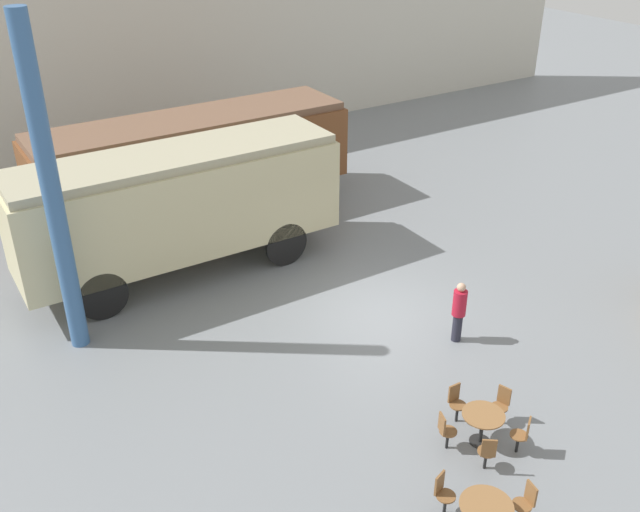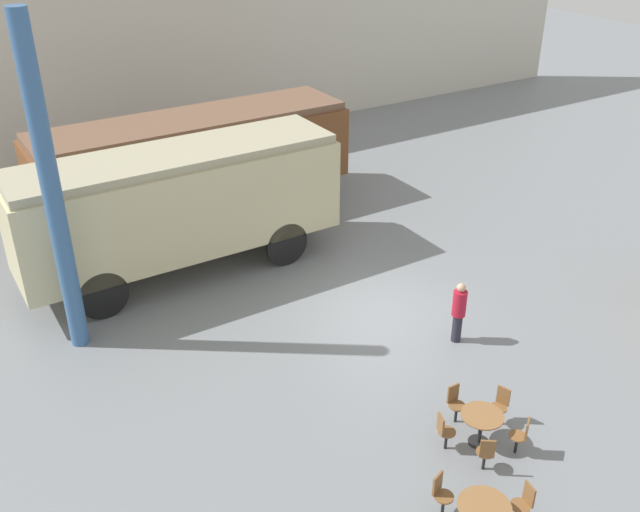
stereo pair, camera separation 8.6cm
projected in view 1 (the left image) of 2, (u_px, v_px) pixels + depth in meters
The scene contains 15 objects.
ground_plane at pixel (379, 312), 18.87m from camera, with size 80.00×80.00×0.00m, color gray.
backdrop_wall at pixel (155, 37), 28.06m from camera, with size 44.00×0.15×9.00m.
passenger_coach_wooden at pixel (193, 156), 23.18m from camera, with size 10.31×2.69×3.43m.
passenger_coach_vintage at pixel (179, 201), 19.70m from camera, with size 9.04×2.47×3.70m.
cafe_table_near at pixel (486, 511), 12.29m from camera, with size 0.94×0.94×0.74m.
cafe_table_mid at pixel (483, 420), 14.34m from camera, with size 0.87×0.87×0.73m.
cafe_chair_1 at pixel (526, 501), 12.60m from camera, with size 0.38×0.36×0.87m.
cafe_chair_2 at pixel (443, 491), 12.79m from camera, with size 0.37×0.39×0.87m.
cafe_chair_3 at pixel (523, 433), 14.10m from camera, with size 0.40×0.40×0.87m.
cafe_chair_4 at pixel (502, 403), 14.91m from camera, with size 0.39×0.37×0.87m.
cafe_chair_5 at pixel (456, 400), 14.98m from camera, with size 0.36×0.36×0.87m.
cafe_chair_6 at pixel (445, 429), 14.21m from camera, with size 0.39×0.37×0.87m.
cafe_chair_7 at pixel (488, 451), 13.67m from camera, with size 0.40×0.40×0.87m.
visitor_person at pixel (459, 310), 17.36m from camera, with size 0.34×0.34×1.64m.
support_pillar at pixel (52, 195), 15.76m from camera, with size 0.44×0.44×8.00m.
Camera 1 is at (-9.74, -12.61, 10.34)m, focal length 40.00 mm.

